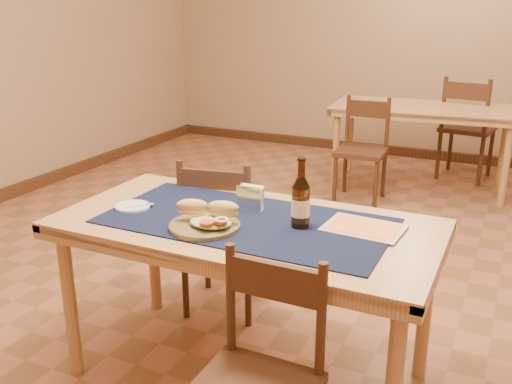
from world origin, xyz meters
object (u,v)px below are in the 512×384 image
at_px(sandwich_plate, 207,221).
at_px(beer_bottle, 301,202).
at_px(back_table, 423,115).
at_px(napkin_holder, 250,198).
at_px(main_table, 246,239).
at_px(chair_main_far, 223,232).
at_px(chair_main_near, 257,382).

relative_size(sandwich_plate, beer_bottle, 1.01).
height_order(back_table, napkin_holder, napkin_holder).
height_order(sandwich_plate, beer_bottle, beer_bottle).
height_order(back_table, sandwich_plate, sandwich_plate).
relative_size(sandwich_plate, napkin_holder, 2.33).
bearing_deg(main_table, chair_main_far, 128.10).
bearing_deg(napkin_holder, beer_bottle, -19.46).
xyz_separation_m(main_table, back_table, (0.19, 3.20, 0.00)).
xyz_separation_m(chair_main_far, beer_bottle, (0.60, -0.44, 0.40)).
xyz_separation_m(main_table, chair_main_near, (0.32, -0.57, -0.23)).
height_order(sandwich_plate, napkin_holder, same).
xyz_separation_m(chair_main_near, beer_bottle, (-0.09, 0.60, 0.42)).
bearing_deg(chair_main_far, beer_bottle, -36.16).
bearing_deg(main_table, sandwich_plate, -125.22).
distance_m(chair_main_far, sandwich_plate, 0.75).
distance_m(sandwich_plate, beer_bottle, 0.39).
xyz_separation_m(chair_main_near, sandwich_plate, (-0.42, 0.43, 0.35)).
bearing_deg(sandwich_plate, main_table, 54.78).
distance_m(main_table, chair_main_near, 0.70).
distance_m(back_table, chair_main_far, 2.80).
distance_m(main_table, sandwich_plate, 0.22).
bearing_deg(chair_main_near, napkin_holder, 117.27).
height_order(chair_main_far, napkin_holder, chair_main_far).
bearing_deg(back_table, chair_main_far, -101.51).
bearing_deg(napkin_holder, chair_main_near, -62.73).
bearing_deg(chair_main_far, main_table, -51.90).
relative_size(chair_main_near, napkin_holder, 6.75).
bearing_deg(chair_main_near, beer_bottle, 98.43).
height_order(chair_main_far, sandwich_plate, chair_main_far).
relative_size(beer_bottle, napkin_holder, 2.30).
height_order(main_table, back_table, same).
relative_size(main_table, beer_bottle, 5.56).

